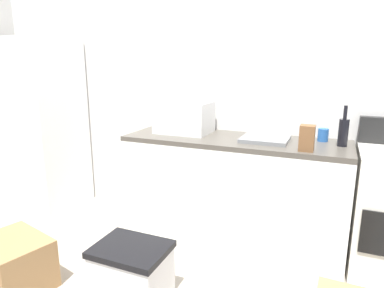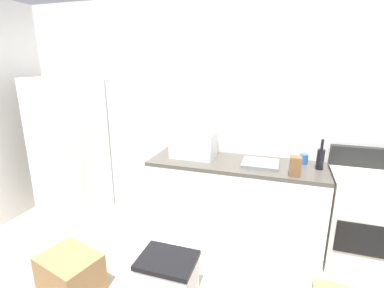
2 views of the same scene
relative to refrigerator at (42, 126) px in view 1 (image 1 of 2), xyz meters
The scene contains 10 objects.
wall_back 1.85m from the refrigerator, 12.88° to the left, with size 5.00×0.10×2.60m, color silver.
kitchen_counter 2.09m from the refrigerator, ahead, with size 1.80×0.60×0.90m.
refrigerator is the anchor object (origin of this frame).
microwave 1.59m from the refrigerator, ahead, with size 0.46×0.34×0.27m, color white.
sink_basin 2.30m from the refrigerator, ahead, with size 0.36×0.32×0.03m, color slate.
wine_bottle 2.86m from the refrigerator, ahead, with size 0.07×0.07×0.30m.
coffee_mug 2.73m from the refrigerator, ahead, with size 0.08×0.08×0.10m, color #2659A5.
knife_block 2.63m from the refrigerator, ahead, with size 0.10×0.10×0.18m, color brown.
cardboard_box_large 1.60m from the refrigerator, 52.56° to the right, with size 0.48×0.37×0.34m, color olive.
storage_bin 2.06m from the refrigerator, 29.54° to the right, with size 0.46×0.36×0.38m.
Camera 1 is at (1.04, -1.41, 1.49)m, focal length 31.55 mm.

